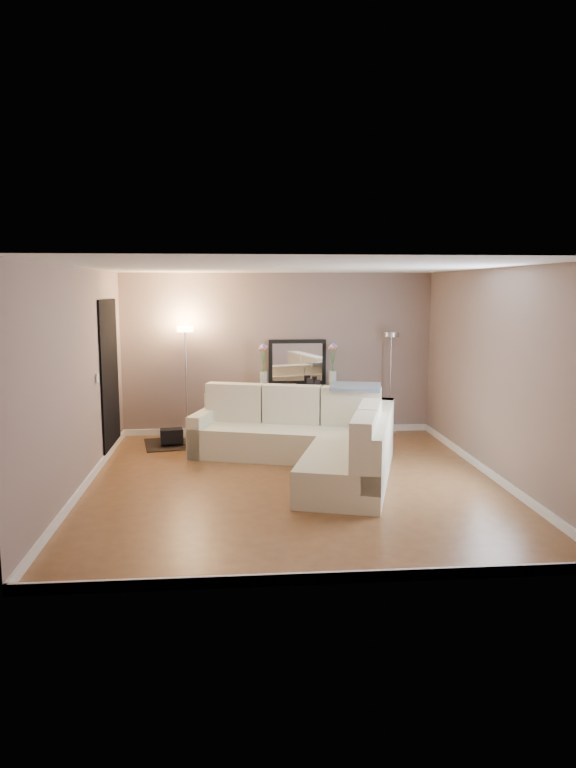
{
  "coord_description": "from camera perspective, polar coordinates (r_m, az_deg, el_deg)",
  "views": [
    {
      "loc": [
        -0.7,
        -7.55,
        2.35
      ],
      "look_at": [
        0.0,
        0.8,
        1.1
      ],
      "focal_mm": 30.0,
      "sensor_mm": 36.0,
      "label": 1
    }
  ],
  "objects": [
    {
      "name": "baseboard_right",
      "position": [
        8.51,
        17.54,
        -7.59
      ],
      "size": [
        0.03,
        5.5,
        0.1
      ],
      "primitive_type": "cube",
      "color": "white",
      "rests_on": "ground"
    },
    {
      "name": "baseboard_front",
      "position": [
        5.38,
        3.31,
        -16.82
      ],
      "size": [
        5.0,
        0.03,
        0.1
      ],
      "primitive_type": "cube",
      "color": "white",
      "rests_on": "ground"
    },
    {
      "name": "floor_lamp_lit",
      "position": [
        10.1,
        -9.07,
        2.11
      ],
      "size": [
        0.29,
        0.29,
        1.77
      ],
      "color": "silver",
      "rests_on": "floor"
    },
    {
      "name": "black_bag",
      "position": [
        9.83,
        -10.3,
        -4.54
      ],
      "size": [
        0.36,
        0.29,
        0.21
      ],
      "primitive_type": "cube",
      "rotation": [
        0.0,
        0.0,
        0.18
      ],
      "color": "black",
      "rests_on": "charcoal_rug"
    },
    {
      "name": "wall_back",
      "position": [
        10.39,
        -0.91,
        2.68
      ],
      "size": [
        5.0,
        0.02,
        2.6
      ],
      "primitive_type": "cube",
      "color": "gray",
      "rests_on": "ground"
    },
    {
      "name": "switch_plate",
      "position": [
        8.66,
        -16.6,
        0.5
      ],
      "size": [
        0.02,
        0.08,
        0.12
      ],
      "primitive_type": "cube",
      "color": "white",
      "rests_on": "ground"
    },
    {
      "name": "flower_vase_left",
      "position": [
        10.15,
        -2.19,
        1.38
      ],
      "size": [
        0.15,
        0.12,
        0.69
      ],
      "color": "silver",
      "rests_on": "console_table"
    },
    {
      "name": "sectional_sofa",
      "position": [
        8.57,
        2.19,
        -4.93
      ],
      "size": [
        2.94,
        3.35,
        0.98
      ],
      "color": "beige",
      "rests_on": "floor"
    },
    {
      "name": "charcoal_rug",
      "position": [
        9.98,
        -9.24,
        -5.21
      ],
      "size": [
        1.29,
        1.06,
        0.02
      ],
      "primitive_type": "cube",
      "rotation": [
        0.0,
        0.0,
        0.18
      ],
      "color": "black",
      "rests_on": "floor"
    },
    {
      "name": "floor_lamp_unlit",
      "position": [
        10.42,
        9.13,
        1.89
      ],
      "size": [
        0.25,
        0.25,
        1.66
      ],
      "color": "silver",
      "rests_on": "floor"
    },
    {
      "name": "table_decor",
      "position": [
        10.19,
        0.92,
        -0.05
      ],
      "size": [
        0.55,
        0.12,
        0.13
      ],
      "color": "orange",
      "rests_on": "console_table"
    },
    {
      "name": "wall_front",
      "position": [
        4.96,
        3.47,
        -3.76
      ],
      "size": [
        5.0,
        0.02,
        2.6
      ],
      "primitive_type": "cube",
      "color": "gray",
      "rests_on": "ground"
    },
    {
      "name": "throw_blanket",
      "position": [
        9.06,
        6.01,
        -0.26
      ],
      "size": [
        0.78,
        0.57,
        0.09
      ],
      "primitive_type": "cube",
      "rotation": [
        0.1,
        0.0,
        -0.24
      ],
      "color": "slate",
      "rests_on": "sectional_sofa"
    },
    {
      "name": "floor",
      "position": [
        7.94,
        0.49,
        -8.77
      ],
      "size": [
        5.0,
        5.5,
        0.01
      ],
      "primitive_type": "cube",
      "color": "brown",
      "rests_on": "ground"
    },
    {
      "name": "baseboard_left",
      "position": [
        8.09,
        -17.51,
        -8.43
      ],
      "size": [
        0.03,
        5.5,
        0.1
      ],
      "primitive_type": "cube",
      "color": "white",
      "rests_on": "ground"
    },
    {
      "name": "doorway",
      "position": [
        9.5,
        -15.55,
        0.61
      ],
      "size": [
        0.02,
        1.2,
        2.2
      ],
      "primitive_type": "cube",
      "color": "black",
      "rests_on": "ground"
    },
    {
      "name": "flower_vase_right",
      "position": [
        10.26,
        4.0,
        1.44
      ],
      "size": [
        0.15,
        0.12,
        0.69
      ],
      "color": "silver",
      "rests_on": "console_table"
    },
    {
      "name": "ceiling",
      "position": [
        7.59,
        0.52,
        10.41
      ],
      "size": [
        5.0,
        5.5,
        0.01
      ],
      "primitive_type": "cube",
      "color": "white",
      "rests_on": "ground"
    },
    {
      "name": "baseboard_back",
      "position": [
        10.56,
        -0.88,
        -4.09
      ],
      "size": [
        5.0,
        0.03,
        0.1
      ],
      "primitive_type": "cube",
      "color": "white",
      "rests_on": "ground"
    },
    {
      "name": "wall_right",
      "position": [
        8.27,
        18.08,
        0.77
      ],
      "size": [
        0.02,
        5.5,
        2.6
      ],
      "primitive_type": "cube",
      "color": "gray",
      "rests_on": "ground"
    },
    {
      "name": "wall_left",
      "position": [
        7.84,
        -18.1,
        0.36
      ],
      "size": [
        0.02,
        5.5,
        2.6
      ],
      "primitive_type": "cube",
      "color": "gray",
      "rests_on": "ground"
    },
    {
      "name": "console_table",
      "position": [
        10.28,
        0.46,
        -2.14
      ],
      "size": [
        1.31,
        0.35,
        0.81
      ],
      "color": "black",
      "rests_on": "floor"
    },
    {
      "name": "leaning_mirror",
      "position": [
        10.35,
        0.83,
        1.97
      ],
      "size": [
        0.93,
        0.05,
        0.73
      ],
      "color": "black",
      "rests_on": "console_table"
    }
  ]
}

